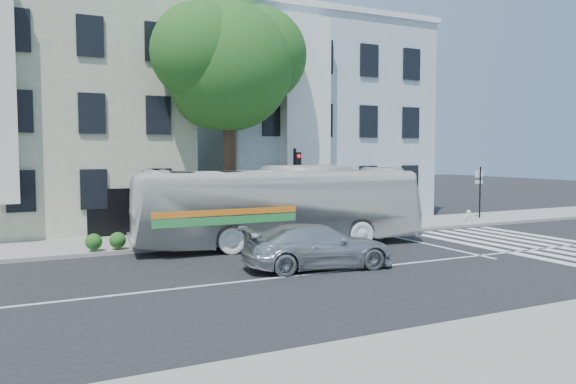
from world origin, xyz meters
TOP-DOWN VIEW (x-y plane):
  - ground at (0.00, 0.00)m, footprint 120.00×120.00m
  - sidewalk_far at (0.00, 8.00)m, footprint 80.00×4.00m
  - sidewalk_near at (0.00, -8.00)m, footprint 80.00×4.00m
  - building_left at (-7.00, 15.00)m, footprint 12.00×10.00m
  - building_right at (7.00, 15.00)m, footprint 12.00×10.00m
  - street_tree at (0.06, 8.74)m, footprint 7.30×5.90m
  - bus at (0.85, 5.20)m, footprint 4.10×11.87m
  - sedan at (0.10, 0.68)m, footprint 2.65×5.17m
  - hedge at (-1.86, 6.30)m, footprint 8.53×2.05m
  - traffic_signal at (2.00, 5.94)m, footprint 0.41×0.52m
  - fire_hydrant at (12.06, 6.30)m, footprint 0.40×0.23m
  - far_sign_pole at (14.42, 7.94)m, footprint 0.51×0.16m

SIDE VIEW (x-z plane):
  - ground at x=0.00m, z-range 0.00..0.00m
  - sidewalk_far at x=0.00m, z-range 0.00..0.15m
  - sidewalk_near at x=0.00m, z-range 0.00..0.15m
  - hedge at x=-1.86m, z-range 0.15..0.85m
  - fire_hydrant at x=12.06m, z-range 0.16..0.86m
  - sedan at x=0.10m, z-range 0.00..1.44m
  - bus at x=0.85m, z-range 0.00..3.24m
  - far_sign_pole at x=14.42m, z-range 0.50..3.34m
  - traffic_signal at x=2.00m, z-range 0.57..4.50m
  - building_left at x=-7.00m, z-range 0.00..11.00m
  - building_right at x=7.00m, z-range 0.00..11.00m
  - street_tree at x=0.06m, z-range 2.28..13.38m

